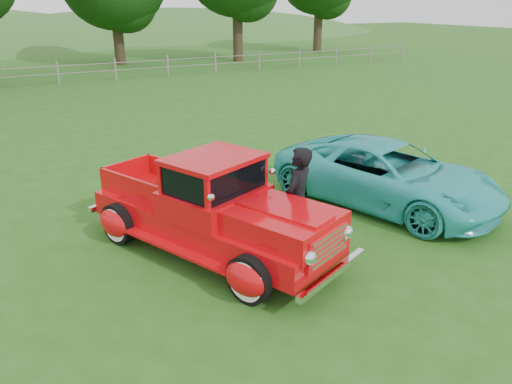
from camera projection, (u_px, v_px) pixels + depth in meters
name	position (u px, v px, depth m)	size (l,w,h in m)	color
ground	(259.00, 272.00, 8.23)	(140.00, 140.00, 0.00)	#255015
fence_line	(58.00, 73.00, 26.08)	(48.00, 0.12, 1.20)	slate
red_pickup	(213.00, 210.00, 8.64)	(3.58, 5.27, 1.78)	black
teal_sedan	(387.00, 174.00, 10.74)	(2.27, 4.92, 1.37)	#2EBBB8
man	(297.00, 201.00, 8.61)	(0.70, 0.46, 1.91)	black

